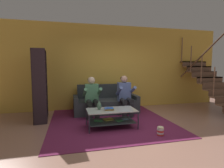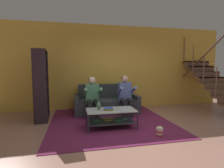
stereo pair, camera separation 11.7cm
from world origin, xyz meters
The scene contains 12 objects.
ground centered at (0.00, 0.00, 0.00)m, with size 16.80×16.80×0.00m, color #A07160.
back_partition centered at (0.00, 2.46, 1.45)m, with size 8.40×0.12×2.90m, color gold.
staircase_run centered at (3.19, 1.24, 0.95)m, with size 1.05×2.41×2.59m.
couch centered at (-0.36, 1.83, 0.29)m, with size 2.01×0.87×0.88m.
person_seated_left centered at (-0.86, 1.31, 0.64)m, with size 0.50×0.58×1.17m.
person_seated_right centered at (0.13, 1.31, 0.65)m, with size 0.50×0.58×1.20m.
coffee_table centered at (-0.51, 0.37, 0.29)m, with size 1.16×0.62×0.44m.
area_rug centered at (-0.44, 0.97, 0.01)m, with size 3.10×3.41×0.01m.
vase centered at (-0.80, 0.44, 0.53)m, with size 0.11×0.11×0.20m.
book_stack centered at (-0.57, 0.34, 0.47)m, with size 0.23×0.18×0.06m.
bookshelf centered at (-2.30, 1.45, 0.83)m, with size 0.42×1.06×1.91m.
popcorn_tub centered at (0.38, -0.37, 0.10)m, with size 0.14×0.14×0.20m.
Camera 2 is at (-1.36, -3.64, 1.44)m, focal length 28.00 mm.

